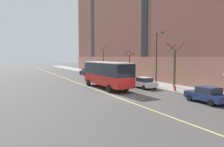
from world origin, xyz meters
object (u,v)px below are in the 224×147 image
Objects in this scene: fire_hydrant at (175,88)px; parked_car_red_4 at (121,78)px; street_tree_far_uptown at (129,63)px; street_lamp at (157,54)px; parked_car_white_2 at (144,83)px; parked_car_black_3 at (86,72)px; parked_car_navy_0 at (207,95)px; street_tree_mid_block at (175,65)px; street_tree_far_downtown at (103,60)px; city_bus at (107,73)px.

parked_car_red_4 is at bearing 97.95° from fire_hydrant.
street_lamp reaches higher than street_tree_far_uptown.
parked_car_white_2 and parked_car_black_3 have the same top height.
parked_car_navy_0 is 11.04m from street_lamp.
street_tree_mid_block reaches higher than parked_car_navy_0.
street_tree_far_uptown is 7.77× the size of fire_hydrant.
parked_car_black_3 is 0.69× the size of street_tree_far_downtown.
parked_car_white_2 is 0.80× the size of street_tree_far_uptown.
street_tree_mid_block is at bearing -82.13° from parked_car_black_3.
parked_car_red_4 is 5.47m from street_tree_far_uptown.
parked_car_navy_0 and parked_car_white_2 have the same top height.
street_tree_far_downtown reaches higher than parked_car_red_4.
fire_hydrant is at bearing 74.62° from parked_car_navy_0.
parked_car_red_4 is at bearing 102.60° from street_lamp.
street_tree_mid_block is at bearing 49.97° from fire_hydrant.
street_tree_far_uptown is 11.19m from street_lamp.
city_bus is at bearing 134.87° from fire_hydrant.
street_tree_far_uptown is 12.32m from street_tree_far_downtown.
parked_car_navy_0 is at bearing -100.05° from street_tree_far_uptown.
city_bus is at bearing 110.25° from parked_car_navy_0.
street_tree_far_downtown is (8.52, 20.49, 1.51)m from city_bus.
parked_car_black_3 is 0.85× the size of street_tree_far_uptown.
parked_car_red_4 is 8.66m from street_lamp.
city_bus is 1.93× the size of street_tree_far_uptown.
parked_car_black_3 is at bearing 77.96° from city_bus.
parked_car_white_2 is 0.70× the size of street_tree_mid_block.
street_lamp reaches higher than parked_car_navy_0.
street_tree_far_uptown is at bearing 90.18° from street_tree_mid_block.
street_lamp is (-1.93, -23.22, 1.14)m from street_tree_far_downtown.
parked_car_black_3 is 25.69m from street_lamp.
street_tree_far_downtown reaches higher than fire_hydrant.
street_lamp is at bearing 79.68° from parked_car_navy_0.
street_tree_far_downtown is 23.33m from street_lamp.
street_tree_far_downtown is at bearing 89.78° from street_tree_far_uptown.
parked_car_navy_0 is at bearing -90.12° from parked_car_black_3.
city_bus is 1.70× the size of street_tree_mid_block.
parked_car_navy_0 is at bearing -90.28° from parked_car_white_2.
parked_car_red_4 is at bearing 89.45° from parked_car_navy_0.
street_lamp is (6.58, -2.73, 2.65)m from city_bus.
city_bus reaches higher than parked_car_black_3.
street_tree_far_downtown reaches higher than parked_car_white_2.
parked_car_red_4 is 0.66× the size of street_tree_far_downtown.
parked_car_white_2 is at bearing -90.05° from parked_car_black_3.
street_lamp is (1.77, -25.32, 4.00)m from parked_car_black_3.
parked_car_black_3 is 0.74× the size of street_tree_mid_block.
fire_hydrant is (-1.98, -14.69, -2.66)m from street_tree_far_uptown.
street_tree_far_uptown is at bearing -90.22° from street_tree_far_downtown.
parked_car_red_4 is 16.38m from street_tree_far_downtown.
street_lamp reaches higher than city_bus.
fire_hydrant is (-2.03, -27.00, -3.15)m from street_tree_far_downtown.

